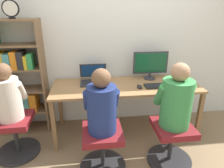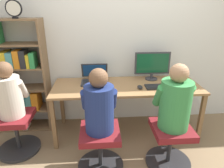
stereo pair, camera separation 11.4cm
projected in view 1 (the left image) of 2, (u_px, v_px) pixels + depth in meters
The scene contains 15 objects.
ground_plane at pixel (129, 146), 2.62m from camera, with size 14.00×14.00×0.00m, color #846B4C.
wall_back at pixel (121, 37), 2.85m from camera, with size 10.00×0.05×2.60m.
desk at pixel (126, 90), 2.70m from camera, with size 1.96×0.69×0.73m.
desktop_monitor at pixel (150, 65), 2.83m from camera, with size 0.50×0.17×0.40m.
laptop at pixel (93, 79), 2.76m from camera, with size 0.37×0.36×0.24m.
keyboard at pixel (159, 86), 2.62m from camera, with size 0.38×0.16×0.03m.
computer_mouse_by_keyboard at pixel (140, 87), 2.58m from camera, with size 0.07×0.11×0.04m.
office_chair_left at pixel (171, 142), 2.28m from camera, with size 0.52×0.52×0.50m.
office_chair_right at pixel (103, 148), 2.18m from camera, with size 0.52×0.52×0.50m.
person_at_monitor at pixel (176, 100), 2.09m from camera, with size 0.39×0.35×0.70m.
person_at_laptop at pixel (102, 105), 1.99m from camera, with size 0.37×0.33×0.68m.
bookshelf at pixel (11, 84), 2.70m from camera, with size 0.77×0.30×1.57m.
desk_clock at pixel (11, 9), 2.30m from camera, with size 0.19×0.03×0.21m.
office_chair_side at pixel (15, 135), 2.41m from camera, with size 0.52×0.52×0.50m.
person_near_shelf at pixel (7, 95), 2.22m from camera, with size 0.35×0.31×0.66m.
Camera 1 is at (-0.49, -2.10, 1.72)m, focal length 32.00 mm.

